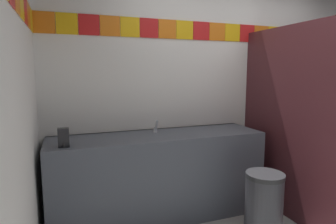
{
  "coord_description": "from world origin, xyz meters",
  "views": [
    {
      "loc": [
        -1.78,
        -1.49,
        1.49
      ],
      "look_at": [
        -0.92,
        0.86,
        1.14
      ],
      "focal_mm": 30.31,
      "sensor_mm": 36.0,
      "label": 1
    }
  ],
  "objects": [
    {
      "name": "wall_back",
      "position": [
        -0.0,
        1.5,
        1.26
      ],
      "size": [
        4.06,
        0.09,
        2.5
      ],
      "color": "white",
      "rests_on": "ground_plane"
    },
    {
      "name": "wall_side",
      "position": [
        -2.07,
        0.0,
        1.26
      ],
      "size": [
        0.09,
        2.92,
        2.5
      ],
      "color": "white",
      "rests_on": "ground_plane"
    },
    {
      "name": "vanity_counter",
      "position": [
        -0.91,
        1.17,
        0.44
      ],
      "size": [
        2.14,
        0.59,
        0.87
      ],
      "color": "#4C515B",
      "rests_on": "ground_plane"
    },
    {
      "name": "faucet_center",
      "position": [
        -0.91,
        1.25,
        0.92
      ],
      "size": [
        0.04,
        0.1,
        0.14
      ],
      "color": "silver",
      "rests_on": "vanity_counter"
    },
    {
      "name": "soap_dispenser",
      "position": [
        -1.81,
        0.99,
        0.95
      ],
      "size": [
        0.09,
        0.09,
        0.16
      ],
      "color": "black",
      "rests_on": "vanity_counter"
    },
    {
      "name": "stall_divider",
      "position": [
        0.51,
        0.46,
        0.98
      ],
      "size": [
        0.92,
        1.48,
        1.95
      ],
      "color": "#471E23",
      "rests_on": "ground_plane"
    },
    {
      "name": "toilet",
      "position": [
        0.95,
        1.1,
        0.3
      ],
      "size": [
        0.39,
        0.49,
        0.74
      ],
      "color": "white",
      "rests_on": "ground_plane"
    },
    {
      "name": "trash_bin",
      "position": [
        -0.14,
        0.48,
        0.3
      ],
      "size": [
        0.34,
        0.34,
        0.6
      ],
      "color": "#333338",
      "rests_on": "ground_plane"
    }
  ]
}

